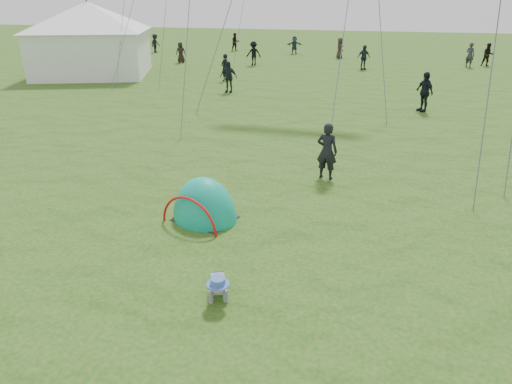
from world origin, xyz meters
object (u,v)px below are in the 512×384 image
(crawling_toddler, at_px, (218,284))
(event_marquee, at_px, (91,36))
(popup_tent, at_px, (205,219))
(standing_adult, at_px, (327,151))

(crawling_toddler, height_order, event_marquee, event_marquee)
(popup_tent, xyz_separation_m, event_marquee, (-15.24, 18.66, 2.49))
(standing_adult, bearing_deg, event_marquee, -30.63)
(crawling_toddler, xyz_separation_m, standing_adult, (1.07, 6.29, 0.55))
(popup_tent, height_order, event_marquee, event_marquee)
(crawling_toddler, relative_size, popup_tent, 0.34)
(event_marquee, bearing_deg, crawling_toddler, -73.62)
(crawling_toddler, bearing_deg, popup_tent, 94.33)
(standing_adult, bearing_deg, popup_tent, 64.79)
(popup_tent, bearing_deg, crawling_toddler, -47.87)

